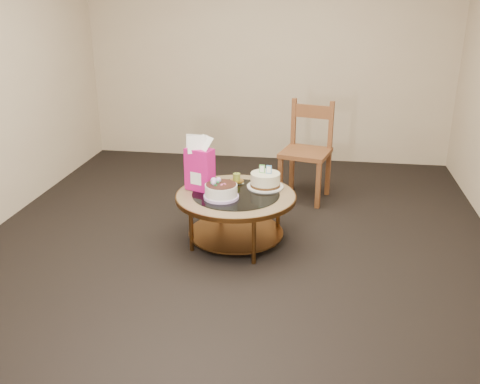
# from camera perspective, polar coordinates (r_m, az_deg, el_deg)

# --- Properties ---
(ground) EXTENTS (5.00, 5.00, 0.00)m
(ground) POSITION_cam_1_polar(r_m,az_deg,el_deg) (4.69, -0.43, -5.41)
(ground) COLOR black
(ground) RESTS_ON ground
(room_walls) EXTENTS (4.52, 5.02, 2.61)m
(room_walls) POSITION_cam_1_polar(r_m,az_deg,el_deg) (4.23, -0.49, 13.63)
(room_walls) COLOR #C6B296
(room_walls) RESTS_ON ground
(coffee_table) EXTENTS (1.02, 1.02, 0.46)m
(coffee_table) POSITION_cam_1_polar(r_m,az_deg,el_deg) (4.53, -0.45, -1.13)
(coffee_table) COLOR brown
(coffee_table) RESTS_ON ground
(decorated_cake) EXTENTS (0.29, 0.29, 0.17)m
(decorated_cake) POSITION_cam_1_polar(r_m,az_deg,el_deg) (4.39, -2.04, 0.04)
(decorated_cake) COLOR #C19FE2
(decorated_cake) RESTS_ON coffee_table
(cream_cake) EXTENTS (0.32, 0.32, 0.20)m
(cream_cake) POSITION_cam_1_polar(r_m,az_deg,el_deg) (4.63, 2.72, 1.25)
(cream_cake) COLOR white
(cream_cake) RESTS_ON coffee_table
(gift_bag) EXTENTS (0.26, 0.23, 0.47)m
(gift_bag) POSITION_cam_1_polar(r_m,az_deg,el_deg) (4.53, -4.33, 3.04)
(gift_bag) COLOR #C41274
(gift_bag) RESTS_ON coffee_table
(pillar_candle) EXTENTS (0.14, 0.14, 0.10)m
(pillar_candle) POSITION_cam_1_polar(r_m,az_deg,el_deg) (4.74, -0.37, 1.36)
(pillar_candle) COLOR #D0B155
(pillar_candle) RESTS_ON coffee_table
(dining_chair) EXTENTS (0.56, 0.56, 1.01)m
(dining_chair) POSITION_cam_1_polar(r_m,az_deg,el_deg) (5.55, 7.14, 4.41)
(dining_chair) COLOR brown
(dining_chair) RESTS_ON ground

